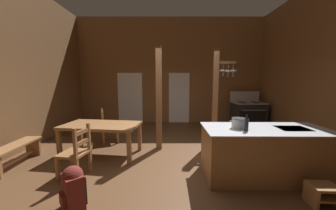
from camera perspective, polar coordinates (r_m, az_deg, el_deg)
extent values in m
cube|color=brown|center=(4.07, 1.08, -18.34)|extent=(8.17, 8.52, 0.10)
cube|color=brown|center=(7.60, 0.41, 10.46)|extent=(8.17, 0.14, 4.23)
cube|color=white|center=(7.71, -12.01, 2.15)|extent=(1.00, 0.01, 2.05)
cube|color=white|center=(7.56, 3.20, 2.20)|extent=(0.84, 0.01, 2.05)
cube|color=olive|center=(3.79, 27.59, -13.18)|extent=(2.11, 0.92, 0.88)
cube|color=#A8AAB2|center=(3.66, 28.02, -6.54)|extent=(2.17, 0.98, 0.02)
cube|color=black|center=(3.90, 34.22, -6.01)|extent=(0.52, 0.40, 0.00)
cube|color=black|center=(4.29, 24.53, -16.18)|extent=(2.00, 0.06, 0.10)
cube|color=#242424|center=(7.49, 23.43, -2.90)|extent=(1.12, 0.79, 0.90)
cube|color=black|center=(7.16, 24.72, -3.68)|extent=(0.93, 0.03, 0.52)
cylinder|color=#A8AAB2|center=(7.09, 24.94, -1.50)|extent=(0.83, 0.05, 0.02)
cube|color=#A8AAB2|center=(7.43, 23.61, 0.63)|extent=(1.16, 0.83, 0.03)
cube|color=#A8AAB2|center=(7.73, 22.55, 2.46)|extent=(1.14, 0.07, 0.40)
cylinder|color=black|center=(7.40, 25.85, 0.64)|extent=(0.21, 0.21, 0.01)
cylinder|color=black|center=(7.18, 22.36, 0.64)|extent=(0.21, 0.21, 0.01)
cylinder|color=black|center=(7.67, 24.80, 0.91)|extent=(0.21, 0.21, 0.01)
cylinder|color=black|center=(7.46, 21.41, 0.92)|extent=(0.21, 0.21, 0.01)
cylinder|color=black|center=(7.24, 27.29, -0.50)|extent=(0.04, 0.03, 0.04)
cylinder|color=black|center=(7.13, 25.74, -0.52)|extent=(0.04, 0.03, 0.04)
cylinder|color=black|center=(7.03, 24.15, -0.53)|extent=(0.04, 0.03, 0.04)
cylinder|color=black|center=(6.94, 22.52, -0.55)|extent=(0.04, 0.03, 0.04)
cube|color=brown|center=(5.15, 14.23, 2.44)|extent=(0.15, 0.15, 2.58)
cube|color=brown|center=(5.19, 17.03, 12.62)|extent=(0.59, 0.14, 0.06)
cylinder|color=#A8AAB2|center=(5.17, 16.60, 11.58)|extent=(0.01, 0.01, 0.19)
cylinder|color=#A8AAB2|center=(5.17, 16.55, 10.29)|extent=(0.20, 0.20, 0.04)
cylinder|color=#A8AAB2|center=(5.16, 16.52, 9.40)|extent=(0.02, 0.02, 0.14)
cylinder|color=#A8AAB2|center=(5.20, 18.04, 11.42)|extent=(0.01, 0.01, 0.21)
cylinder|color=#A8AAB2|center=(5.19, 17.98, 10.07)|extent=(0.21, 0.21, 0.04)
cylinder|color=#A8AAB2|center=(5.19, 17.95, 9.19)|extent=(0.02, 0.02, 0.14)
cylinder|color=#A8AAB2|center=(5.23, 19.46, 11.38)|extent=(0.01, 0.01, 0.20)
cylinder|color=#A8AAB2|center=(5.22, 19.41, 10.06)|extent=(0.24, 0.24, 0.04)
cylinder|color=#A8AAB2|center=(5.22, 19.37, 9.19)|extent=(0.02, 0.02, 0.14)
cube|color=brown|center=(4.55, -3.16, 2.02)|extent=(0.14, 0.14, 2.58)
cube|color=olive|center=(3.49, 40.32, -18.73)|extent=(0.37, 0.30, 0.04)
cube|color=olive|center=(3.47, 37.85, -21.47)|extent=(0.05, 0.28, 0.26)
cube|color=olive|center=(3.65, 42.22, -20.38)|extent=(0.05, 0.28, 0.26)
cube|color=olive|center=(3.56, 40.10, -20.88)|extent=(0.33, 0.29, 0.03)
cube|color=olive|center=(4.50, -20.39, -5.98)|extent=(1.80, 1.11, 0.06)
cube|color=olive|center=(5.31, -25.91, -8.36)|extent=(0.09, 0.09, 0.68)
cube|color=olive|center=(4.66, -9.13, -9.86)|extent=(0.09, 0.09, 0.68)
cube|color=olive|center=(4.71, -31.14, -10.70)|extent=(0.09, 0.09, 0.68)
cube|color=olive|center=(3.96, -12.34, -13.13)|extent=(0.09, 0.09, 0.68)
cube|color=olive|center=(5.44, -17.94, -6.63)|extent=(0.57, 0.57, 0.04)
cube|color=olive|center=(5.69, -16.07, -8.26)|extent=(0.07, 0.07, 0.41)
cube|color=olive|center=(5.33, -15.62, -9.33)|extent=(0.07, 0.07, 0.41)
cube|color=olive|center=(5.60, -20.05, -5.83)|extent=(0.07, 0.07, 0.95)
cube|color=olive|center=(5.23, -19.88, -6.75)|extent=(0.07, 0.07, 0.95)
cube|color=olive|center=(5.35, -20.15, -2.47)|extent=(0.18, 0.37, 0.07)
cube|color=olive|center=(5.38, -20.06, -4.46)|extent=(0.18, 0.37, 0.07)
cube|color=olive|center=(3.80, -27.64, -13.28)|extent=(0.51, 0.51, 0.04)
cube|color=olive|center=(3.87, -31.55, -16.79)|extent=(0.06, 0.06, 0.41)
cube|color=olive|center=(4.13, -27.97, -14.98)|extent=(0.06, 0.06, 0.41)
cube|color=olive|center=(3.54, -27.08, -14.03)|extent=(0.06, 0.06, 0.95)
cube|color=olive|center=(3.83, -23.61, -12.20)|extent=(0.06, 0.06, 0.95)
cube|color=olive|center=(3.57, -25.60, -7.58)|extent=(0.10, 0.38, 0.07)
cube|color=olive|center=(3.62, -25.43, -10.49)|extent=(0.10, 0.38, 0.07)
cube|color=olive|center=(4.91, -40.43, -9.73)|extent=(0.41, 1.18, 0.04)
cube|color=olive|center=(5.37, -36.76, -10.50)|extent=(0.31, 0.07, 0.40)
cube|color=olive|center=(5.00, -40.13, -13.04)|extent=(0.10, 0.97, 0.06)
cube|color=maroon|center=(3.02, -27.69, -22.83)|extent=(0.38, 0.39, 0.48)
cube|color=maroon|center=(3.04, -30.21, -24.40)|extent=(0.19, 0.21, 0.17)
cylinder|color=black|center=(2.96, -24.66, -23.27)|extent=(0.06, 0.06, 0.38)
cylinder|color=black|center=(3.13, -25.73, -21.62)|extent=(0.06, 0.06, 0.38)
sphere|color=maroon|center=(2.92, -27.96, -19.08)|extent=(0.38, 0.38, 0.27)
cylinder|color=#A8AAB2|center=(3.46, 21.05, -5.34)|extent=(0.25, 0.25, 0.17)
cylinder|color=black|center=(3.44, 21.11, -3.91)|extent=(0.26, 0.26, 0.01)
cylinder|color=#A8AAB2|center=(3.40, 18.89, -4.73)|extent=(0.05, 0.02, 0.02)
cylinder|color=#A8AAB2|center=(3.50, 23.21, -4.59)|extent=(0.05, 0.02, 0.02)
cylinder|color=#B2A893|center=(3.70, 21.86, -5.44)|extent=(0.16, 0.16, 0.06)
cylinder|color=black|center=(3.69, 21.89, -4.99)|extent=(0.14, 0.14, 0.00)
cylinder|color=#1E2328|center=(3.30, 23.03, -5.68)|extent=(0.07, 0.07, 0.21)
cylinder|color=#1E2328|center=(3.27, 23.15, -3.27)|extent=(0.03, 0.03, 0.07)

